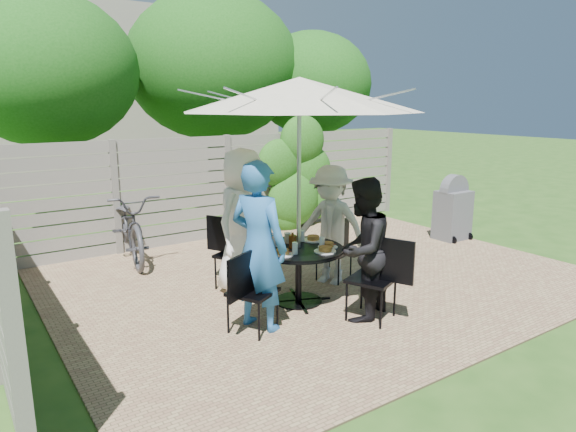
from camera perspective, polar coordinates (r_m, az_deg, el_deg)
backyard_envelope at (r=16.04m, az=-19.03°, el=12.61°), size 60.00×60.00×5.00m
patio_table at (r=6.24m, az=1.18°, el=-5.40°), size 1.43×1.43×0.71m
umbrella at (r=5.93m, az=1.27°, el=13.31°), size 3.67×3.67×2.69m
chair_back at (r=6.82m, az=-5.85°, el=-5.73°), size 0.62×0.72×0.95m
person_back at (r=6.57m, az=-5.03°, el=-0.56°), size 1.08×0.91×1.87m
chair_left at (r=5.56m, az=-4.00°, el=-10.15°), size 0.70×0.60×0.92m
person_left at (r=5.45m, az=-3.28°, el=-3.41°), size 0.68×0.80×1.85m
chair_front at (r=5.90m, az=9.35°, el=-8.71°), size 0.63×0.75×0.99m
person_front at (r=5.79m, az=8.29°, el=-3.73°), size 0.97×0.88×1.62m
chair_right at (r=7.12m, az=5.16°, el=-5.23°), size 0.63×0.52×0.83m
person_right at (r=6.86m, az=4.74°, el=-1.08°), size 0.97×1.20×1.62m
plate_back at (r=6.36m, az=-1.60°, el=-2.82°), size 0.26×0.26×0.06m
plate_left at (r=5.88m, az=-0.61°, el=-4.11°), size 0.26×0.26×0.06m
plate_front at (r=6.00m, az=4.15°, el=-3.78°), size 0.26×0.26×0.06m
plate_right at (r=6.47m, az=2.82°, el=-2.54°), size 0.26×0.26×0.06m
plate_extra at (r=6.18m, az=4.44°, el=-3.30°), size 0.24×0.24×0.06m
glass_back at (r=6.21m, az=-1.37°, el=-2.76°), size 0.07×0.07×0.14m
glass_left at (r=5.89m, az=0.78°, el=-3.60°), size 0.07×0.07×0.14m
glass_front at (r=6.12m, az=3.78°, el=-3.00°), size 0.07×0.07×0.14m
glass_right at (r=6.43m, az=1.57°, el=-2.22°), size 0.07×0.07×0.14m
syrup_jug at (r=6.13m, az=0.50°, el=-2.86°), size 0.09×0.09×0.16m
coffee_cup at (r=6.35m, az=-0.05°, el=-2.49°), size 0.08×0.08×0.12m
bicycle at (r=8.30m, az=-17.19°, el=-1.04°), size 1.00×2.16×1.09m
bbq_grill at (r=9.55m, az=17.83°, el=0.60°), size 0.58×0.44×1.18m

